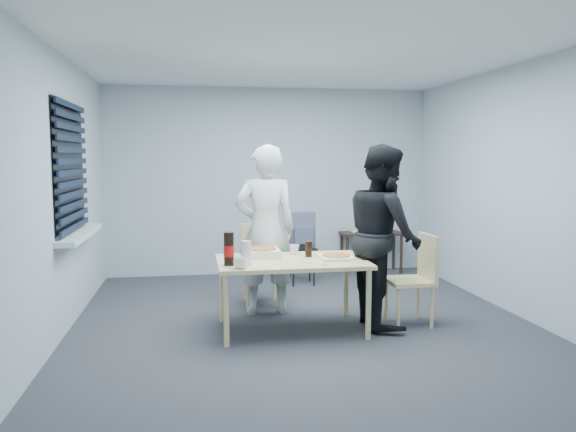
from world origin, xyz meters
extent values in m
plane|color=#2E2F34|center=(0.00, 0.00, 0.00)|extent=(5.00, 5.00, 0.00)
plane|color=white|center=(0.00, 0.00, 2.60)|extent=(5.00, 5.00, 0.00)
plane|color=#B2BDC5|center=(0.00, 2.50, 1.30)|extent=(4.50, 0.00, 4.50)
plane|color=#B2BDC5|center=(0.00, -2.50, 1.30)|extent=(4.50, 0.00, 4.50)
plane|color=#B2BDC5|center=(-2.25, 0.00, 1.30)|extent=(0.00, 5.00, 5.00)
plane|color=#B2BDC5|center=(2.25, 0.00, 1.30)|extent=(0.00, 5.00, 5.00)
plane|color=black|center=(-2.23, 0.40, 1.55)|extent=(0.00, 1.30, 1.30)
cube|color=black|center=(-2.21, 0.40, 1.55)|extent=(0.04, 1.30, 1.25)
cube|color=silver|center=(-2.16, 0.40, 0.89)|extent=(0.18, 1.42, 0.05)
cube|color=#F2E09B|center=(-0.15, -0.20, 0.66)|extent=(1.40, 0.88, 0.04)
cylinder|color=#F2E09B|center=(-0.79, -0.58, 0.32)|extent=(0.05, 0.05, 0.64)
cylinder|color=#F2E09B|center=(-0.79, 0.19, 0.32)|extent=(0.05, 0.05, 0.64)
cylinder|color=#F2E09B|center=(0.49, -0.58, 0.32)|extent=(0.05, 0.05, 0.64)
cylinder|color=#F2E09B|center=(0.49, 0.19, 0.32)|extent=(0.05, 0.05, 0.64)
cube|color=#F2E09B|center=(-0.32, 0.80, 0.43)|extent=(0.42, 0.42, 0.04)
cube|color=#F2E09B|center=(-0.32, 0.99, 0.67)|extent=(0.42, 0.04, 0.44)
cylinder|color=#F2E09B|center=(-0.49, 0.63, 0.21)|extent=(0.03, 0.03, 0.41)
cylinder|color=#F2E09B|center=(-0.49, 0.97, 0.21)|extent=(0.03, 0.03, 0.41)
cylinder|color=#F2E09B|center=(-0.15, 0.63, 0.21)|extent=(0.03, 0.03, 0.41)
cylinder|color=#F2E09B|center=(-0.15, 0.97, 0.21)|extent=(0.03, 0.03, 0.41)
cube|color=#F2E09B|center=(1.02, -0.20, 0.43)|extent=(0.42, 0.42, 0.04)
cube|color=#F2E09B|center=(1.21, -0.20, 0.67)|extent=(0.04, 0.42, 0.44)
cylinder|color=#F2E09B|center=(0.85, -0.37, 0.21)|extent=(0.03, 0.03, 0.41)
cylinder|color=#F2E09B|center=(0.85, -0.03, 0.21)|extent=(0.03, 0.03, 0.41)
cylinder|color=#F2E09B|center=(1.19, -0.37, 0.21)|extent=(0.03, 0.03, 0.41)
cylinder|color=#F2E09B|center=(1.19, -0.03, 0.21)|extent=(0.03, 0.03, 0.41)
imported|color=silver|center=(-0.32, 0.43, 0.89)|extent=(0.65, 0.42, 1.77)
imported|color=black|center=(0.77, -0.14, 0.89)|extent=(0.47, 0.86, 1.77)
cube|color=#312317|center=(1.43, 2.28, 0.56)|extent=(0.87, 0.39, 0.04)
cylinder|color=#312317|center=(1.04, 2.13, 0.27)|extent=(0.04, 0.04, 0.54)
cylinder|color=#312317|center=(1.04, 2.43, 0.27)|extent=(0.04, 0.04, 0.54)
cylinder|color=#312317|center=(1.82, 2.13, 0.27)|extent=(0.04, 0.04, 0.54)
cylinder|color=#312317|center=(1.82, 2.43, 0.27)|extent=(0.04, 0.04, 0.54)
cube|color=black|center=(0.31, 1.71, 0.46)|extent=(0.35, 0.35, 0.04)
cylinder|color=black|center=(0.18, 1.57, 0.22)|extent=(0.04, 0.04, 0.44)
cylinder|color=black|center=(0.18, 1.84, 0.22)|extent=(0.04, 0.04, 0.44)
cylinder|color=black|center=(0.45, 1.57, 0.22)|extent=(0.04, 0.04, 0.44)
cylinder|color=black|center=(0.45, 1.84, 0.22)|extent=(0.04, 0.04, 0.44)
cube|color=slate|center=(0.31, 1.71, 0.71)|extent=(0.32, 0.17, 0.45)
cube|color=slate|center=(0.31, 1.59, 0.66)|extent=(0.24, 0.06, 0.22)
cube|color=white|center=(-0.42, 0.02, 0.70)|extent=(0.35, 0.35, 0.04)
cube|color=white|center=(-0.42, 0.02, 0.74)|extent=(0.35, 0.35, 0.04)
cylinder|color=#CC7F38|center=(-0.42, 0.02, 0.76)|extent=(0.30, 0.30, 0.01)
cube|color=white|center=(0.27, -0.24, 0.70)|extent=(0.31, 0.31, 0.03)
cylinder|color=#CC7F38|center=(0.27, -0.24, 0.72)|extent=(0.26, 0.26, 0.01)
imported|color=white|center=(-0.66, -0.54, 0.73)|extent=(0.17, 0.17, 0.10)
imported|color=white|center=(-0.07, 0.10, 0.73)|extent=(0.10, 0.10, 0.09)
cylinder|color=black|center=(0.04, -0.06, 0.75)|extent=(0.09, 0.09, 0.15)
cylinder|color=black|center=(-0.75, -0.38, 0.83)|extent=(0.09, 0.09, 0.30)
cylinder|color=red|center=(-0.75, -0.38, 0.81)|extent=(0.09, 0.09, 0.10)
cylinder|color=silver|center=(-0.60, -0.40, 0.79)|extent=(0.12, 0.12, 0.22)
torus|color=red|center=(0.10, -0.50, 0.68)|extent=(0.06, 0.06, 0.00)
cube|color=white|center=(1.28, 2.26, 0.58)|extent=(0.24, 0.33, 0.01)
cube|color=black|center=(1.65, 2.29, 0.61)|extent=(0.16, 0.14, 0.06)
camera|label=1|loc=(-1.04, -5.33, 1.64)|focal=35.00mm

